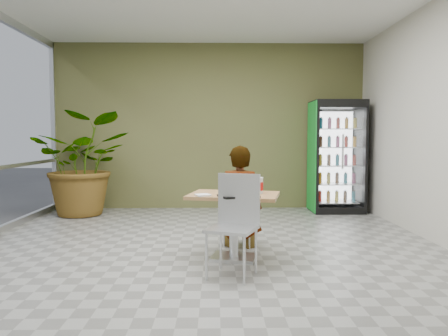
{
  "coord_description": "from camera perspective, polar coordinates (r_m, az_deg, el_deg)",
  "views": [
    {
      "loc": [
        0.13,
        -5.02,
        1.38
      ],
      "look_at": [
        0.24,
        0.47,
        1.0
      ],
      "focal_mm": 35.0,
      "sensor_mm": 36.0,
      "label": 1
    }
  ],
  "objects": [
    {
      "name": "seated_woman",
      "position": [
        5.57,
        2.06,
        -5.2
      ],
      "size": [
        0.66,
        0.52,
        1.59
      ],
      "primitive_type": "imported",
      "rotation": [
        0.0,
        0.0,
        2.88
      ],
      "color": "black",
      "rests_on": "ground"
    },
    {
      "name": "soda_cup",
      "position": [
        4.98,
        4.55,
        -2.3
      ],
      "size": [
        0.1,
        0.1,
        0.18
      ],
      "color": "white",
      "rests_on": "dining_table"
    },
    {
      "name": "room_envelope",
      "position": [
        5.03,
        -2.63,
        6.46
      ],
      "size": [
        6.0,
        7.0,
        3.2
      ],
      "primitive_type": null,
      "color": "beige",
      "rests_on": "ground"
    },
    {
      "name": "chair_far",
      "position": [
        5.54,
        1.83,
        -5.17
      ],
      "size": [
        0.47,
        0.47,
        0.86
      ],
      "rotation": [
        0.0,
        0.0,
        2.88
      ],
      "color": "silver",
      "rests_on": "ground"
    },
    {
      "name": "ground",
      "position": [
        5.21,
        -2.57,
        -11.41
      ],
      "size": [
        7.0,
        7.0,
        0.0
      ],
      "primitive_type": "plane",
      "color": "gray",
      "rests_on": "ground"
    },
    {
      "name": "pizza_plate",
      "position": [
        5.03,
        0.51,
        -3.05
      ],
      "size": [
        0.3,
        0.27,
        0.03
      ],
      "color": "white",
      "rests_on": "dining_table"
    },
    {
      "name": "dining_table",
      "position": [
        4.97,
        1.29,
        -5.83
      ],
      "size": [
        1.11,
        0.89,
        0.75
      ],
      "rotation": [
        0.0,
        0.0,
        -0.22
      ],
      "color": "#AF874B",
      "rests_on": "ground"
    },
    {
      "name": "napkin_stack",
      "position": [
        4.75,
        -2.78,
        -3.55
      ],
      "size": [
        0.19,
        0.19,
        0.02
      ],
      "primitive_type": "cube",
      "rotation": [
        0.0,
        0.0,
        0.38
      ],
      "color": "white",
      "rests_on": "dining_table"
    },
    {
      "name": "beverage_fridge",
      "position": [
        8.38,
        14.49,
        1.46
      ],
      "size": [
        0.94,
        0.73,
        2.06
      ],
      "rotation": [
        0.0,
        0.0,
        0.01
      ],
      "color": "black",
      "rests_on": "ground"
    },
    {
      "name": "chair_near",
      "position": [
        4.43,
        1.5,
        -6.27
      ],
      "size": [
        0.59,
        0.59,
        1.01
      ],
      "rotation": [
        0.0,
        0.0,
        -0.38
      ],
      "color": "silver",
      "rests_on": "ground"
    },
    {
      "name": "potted_plant",
      "position": [
        8.16,
        -17.81,
        0.51
      ],
      "size": [
        1.78,
        1.58,
        1.83
      ],
      "primitive_type": "imported",
      "rotation": [
        0.0,
        0.0,
        0.1
      ],
      "color": "#346227",
      "rests_on": "ground"
    },
    {
      "name": "cafeteria_tray",
      "position": [
        4.67,
        1.9,
        -3.67
      ],
      "size": [
        0.46,
        0.4,
        0.02
      ],
      "primitive_type": "cube",
      "rotation": [
        0.0,
        0.0,
        0.33
      ],
      "color": "black",
      "rests_on": "dining_table"
    }
  ]
}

